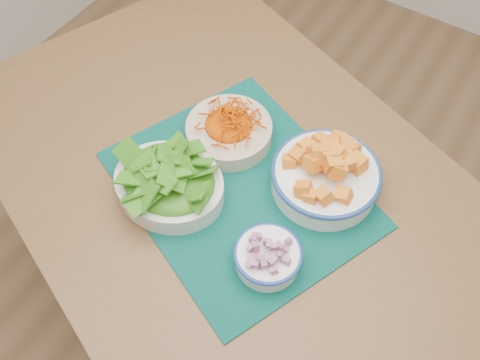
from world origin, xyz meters
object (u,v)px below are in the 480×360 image
Objects in this scene: table at (230,201)px; placemat at (240,189)px; lettuce_bowl at (169,180)px; squash_bowl at (327,172)px; onion_bowl at (268,255)px; carrot_bowl at (229,128)px.

placemat reaches higher than table.
table is 5.87× the size of lettuce_bowl.
squash_bowl reaches higher than onion_bowl.
table is 0.11m from placemat.
carrot_bowl is 0.86× the size of squash_bowl.
table is at bearing -155.29° from squash_bowl.
onion_bowl reaches higher than table.
table is 0.17m from carrot_bowl.
table is 7.59× the size of carrot_bowl.
carrot_bowl reaches higher than placemat.
placemat is 2.26× the size of squash_bowl.
placemat is 0.15m from lettuce_bowl.
placemat is 0.18m from onion_bowl.
lettuce_bowl is (-0.25, -0.18, -0.00)m from squash_bowl.
table is at bearing 178.40° from placemat.
placemat is 2.63× the size of carrot_bowl.
lettuce_bowl is 1.88× the size of onion_bowl.
lettuce_bowl is at bearing -105.54° from table.
table is at bearing 142.97° from onion_bowl.
squash_bowl reaches higher than lettuce_bowl.
onion_bowl is at bearing -12.68° from lettuce_bowl.
carrot_bowl is 1.46× the size of onion_bowl.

